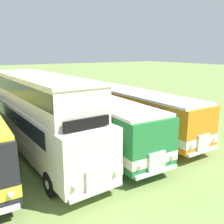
% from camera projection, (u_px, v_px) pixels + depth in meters
% --- Properties ---
extents(bus_fifth_in_row, '(2.92, 10.66, 4.49)m').
position_uv_depth(bus_fifth_in_row, '(42.00, 114.00, 13.16)').
color(bus_fifth_in_row, silver).
rests_on(bus_fifth_in_row, ground).
extents(bus_sixth_in_row, '(3.02, 11.50, 2.99)m').
position_uv_depth(bus_sixth_in_row, '(96.00, 117.00, 15.36)').
color(bus_sixth_in_row, '#237538').
rests_on(bus_sixth_in_row, ground).
extents(bus_seventh_in_row, '(2.63, 10.68, 2.99)m').
position_uv_depth(bus_seventh_in_row, '(139.00, 110.00, 17.18)').
color(bus_seventh_in_row, orange).
rests_on(bus_seventh_in_row, ground).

